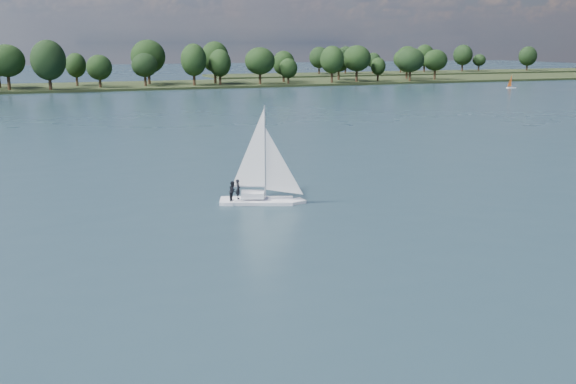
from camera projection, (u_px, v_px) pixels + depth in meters
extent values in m
plane|color=#233342|center=(151.00, 129.00, 110.61)|extent=(700.00, 700.00, 0.00)
cube|color=black|center=(98.00, 88.00, 212.72)|extent=(660.00, 40.00, 1.50)
cube|color=black|center=(431.00, 73.00, 311.26)|extent=(220.00, 30.00, 1.40)
cube|color=white|center=(259.00, 203.00, 59.28)|extent=(7.45, 4.37, 0.85)
cube|color=white|center=(259.00, 195.00, 59.08)|extent=(2.43, 1.92, 0.53)
cylinder|color=silver|center=(258.00, 152.00, 58.18)|extent=(0.13, 0.13, 8.47)
imported|color=black|center=(238.00, 189.00, 58.48)|extent=(0.58, 0.75, 1.83)
imported|color=black|center=(233.00, 191.00, 57.75)|extent=(1.06, 1.12, 1.83)
cube|color=white|center=(511.00, 88.00, 210.10)|extent=(3.07, 1.29, 0.49)
cylinder|color=silver|center=(512.00, 81.00, 209.54)|extent=(0.09, 0.09, 4.33)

